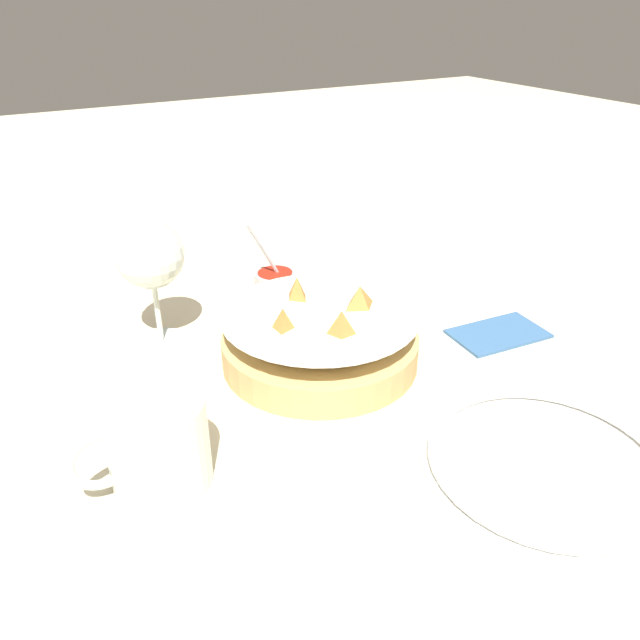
{
  "coord_description": "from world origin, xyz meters",
  "views": [
    {
      "loc": [
        0.3,
        0.53,
        0.41
      ],
      "look_at": [
        -0.02,
        -0.04,
        0.06
      ],
      "focal_mm": 35.0,
      "sensor_mm": 36.0,
      "label": 1
    }
  ],
  "objects": [
    {
      "name": "ground_plane",
      "position": [
        0.0,
        0.0,
        0.0
      ],
      "size": [
        4.0,
        4.0,
        0.0
      ],
      "primitive_type": "plane",
      "color": "beige"
    },
    {
      "name": "food_basket",
      "position": [
        -0.02,
        -0.04,
        0.03
      ],
      "size": [
        0.24,
        0.24,
        0.09
      ],
      "color": "tan",
      "rests_on": "ground_plane"
    },
    {
      "name": "sauce_cup",
      "position": [
        -0.06,
        -0.23,
        0.02
      ],
      "size": [
        0.07,
        0.06,
        0.12
      ],
      "color": "#B7B7BC",
      "rests_on": "ground_plane"
    },
    {
      "name": "wine_glass",
      "position": [
        0.13,
        -0.19,
        0.12
      ],
      "size": [
        0.08,
        0.08,
        0.16
      ],
      "color": "silver",
      "rests_on": "ground_plane"
    },
    {
      "name": "beer_mug",
      "position": [
        0.21,
        0.07,
        0.04
      ],
      "size": [
        0.13,
        0.09,
        0.09
      ],
      "color": "silver",
      "rests_on": "ground_plane"
    },
    {
      "name": "side_plate",
      "position": [
        -0.12,
        0.24,
        0.01
      ],
      "size": [
        0.24,
        0.24,
        0.01
      ],
      "color": "white",
      "rests_on": "ground_plane"
    },
    {
      "name": "napkin",
      "position": [
        -0.26,
        0.02,
        0.0
      ],
      "size": [
        0.13,
        0.08,
        0.01
      ],
      "color": "#38608E",
      "rests_on": "ground_plane"
    }
  ]
}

